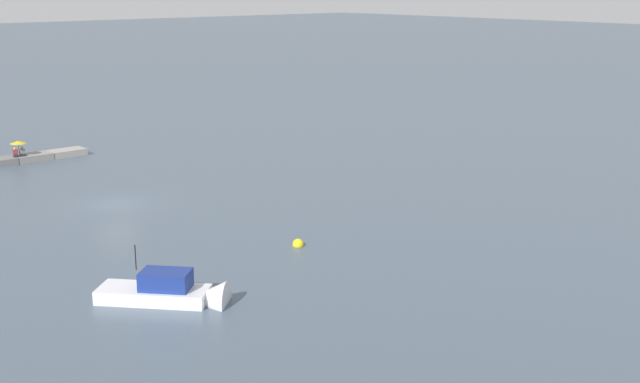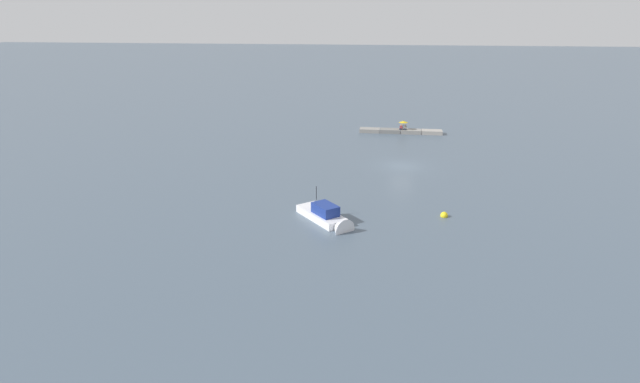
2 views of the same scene
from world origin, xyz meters
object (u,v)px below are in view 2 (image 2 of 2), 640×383
at_px(umbrella_open_yellow, 403,122).
at_px(mooring_buoy_near, 444,215).
at_px(person_seated_maroon_right, 401,128).
at_px(person_seated_grey_left, 405,128).
at_px(motorboat_white_near, 328,219).

relative_size(umbrella_open_yellow, mooring_buoy_near, 2.08).
distance_m(umbrella_open_yellow, mooring_buoy_near, 31.40).
xyz_separation_m(person_seated_maroon_right, umbrella_open_yellow, (-0.29, -0.03, 0.86)).
relative_size(person_seated_grey_left, umbrella_open_yellow, 0.57).
bearing_deg(umbrella_open_yellow, mooring_buoy_near, 95.37).
height_order(person_seated_grey_left, motorboat_white_near, motorboat_white_near).
distance_m(person_seated_maroon_right, mooring_buoy_near, 31.36).
distance_m(person_seated_maroon_right, umbrella_open_yellow, 0.91).
height_order(person_seated_maroon_right, umbrella_open_yellow, umbrella_open_yellow).
bearing_deg(motorboat_white_near, umbrella_open_yellow, -141.97).
bearing_deg(person_seated_grey_left, umbrella_open_yellow, 4.00).
distance_m(person_seated_grey_left, mooring_buoy_near, 31.31).
relative_size(person_seated_grey_left, motorboat_white_near, 0.13).
bearing_deg(person_seated_grey_left, person_seated_maroon_right, 10.47).
relative_size(person_seated_grey_left, mooring_buoy_near, 1.19).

